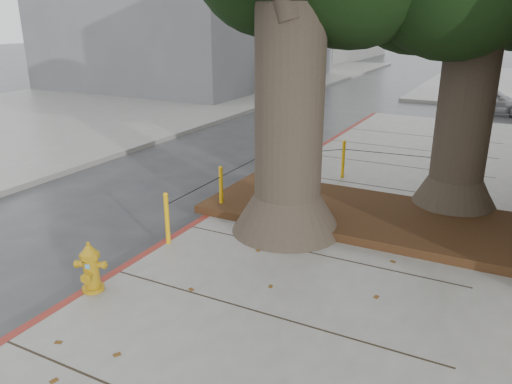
# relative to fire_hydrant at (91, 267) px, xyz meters

# --- Properties ---
(ground) EXTENTS (140.00, 140.00, 0.00)m
(ground) POSITION_rel_fire_hydrant_xyz_m (1.90, 0.60, -0.52)
(ground) COLOR #28282B
(ground) RESTS_ON ground
(sidewalk_opposite) EXTENTS (14.00, 60.00, 0.15)m
(sidewalk_opposite) POSITION_rel_fire_hydrant_xyz_m (-12.10, 10.60, -0.44)
(sidewalk_opposite) COLOR slate
(sidewalk_opposite) RESTS_ON ground
(curb_red) EXTENTS (0.14, 26.00, 0.16)m
(curb_red) POSITION_rel_fire_hydrant_xyz_m (-0.10, 3.10, -0.44)
(curb_red) COLOR maroon
(curb_red) RESTS_ON ground
(planter_bed) EXTENTS (6.40, 2.60, 0.16)m
(planter_bed) POSITION_rel_fire_hydrant_xyz_m (2.80, 4.50, -0.29)
(planter_bed) COLOR black
(planter_bed) RESTS_ON sidewalk_main
(bollard_ring) EXTENTS (3.79, 5.39, 0.95)m
(bollard_ring) POSITION_rel_fire_hydrant_xyz_m (1.03, 4.98, 0.14)
(bollard_ring) COLOR #F5B20D
(bollard_ring) RESTS_ON sidewalk_main
(fire_hydrant) EXTENTS (0.41, 0.41, 0.76)m
(fire_hydrant) POSITION_rel_fire_hydrant_xyz_m (0.00, 0.00, 0.00)
(fire_hydrant) COLOR #C18F13
(fire_hydrant) RESTS_ON sidewalk_main
(car_silver) EXTENTS (3.46, 1.54, 1.16)m
(car_silver) POSITION_rel_fire_hydrant_xyz_m (4.00, 19.00, 0.06)
(car_silver) COLOR #A1A0A5
(car_silver) RESTS_ON ground
(car_dark) EXTENTS (1.90, 4.51, 1.30)m
(car_dark) POSITION_rel_fire_hydrant_xyz_m (-5.46, 20.13, 0.13)
(car_dark) COLOR black
(car_dark) RESTS_ON ground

